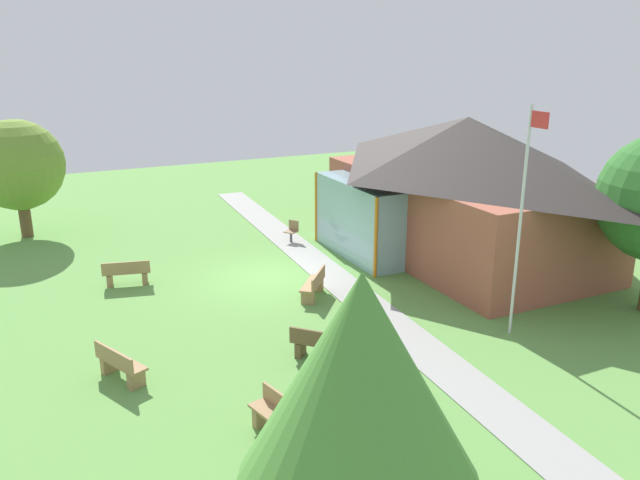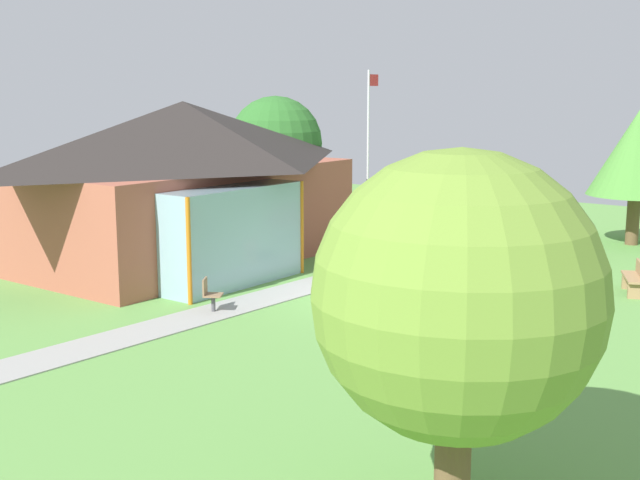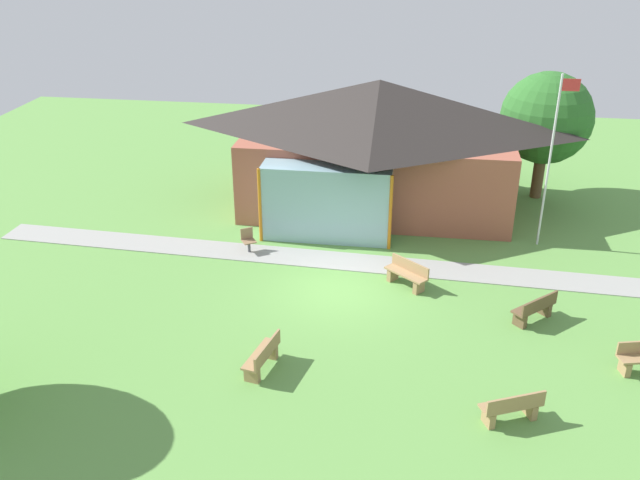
{
  "view_description": "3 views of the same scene",
  "coord_description": "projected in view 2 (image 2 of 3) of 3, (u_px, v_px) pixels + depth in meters",
  "views": [
    {
      "loc": [
        18.51,
        -7.06,
        7.47
      ],
      "look_at": [
        0.97,
        1.29,
        1.43
      ],
      "focal_mm": 35.26,
      "sensor_mm": 36.0,
      "label": 1
    },
    {
      "loc": [
        -17.45,
        -11.71,
        5.38
      ],
      "look_at": [
        -0.0,
        1.36,
        1.4
      ],
      "focal_mm": 45.93,
      "sensor_mm": 36.0,
      "label": 2
    },
    {
      "loc": [
        2.21,
        -18.94,
        10.88
      ],
      "look_at": [
        -0.77,
        1.32,
        1.04
      ],
      "focal_mm": 38.72,
      "sensor_mm": 36.0,
      "label": 3
    }
  ],
  "objects": [
    {
      "name": "tree_lawn_corner",
      "position": [
        458.0,
        297.0,
        9.86
      ],
      "size": [
        3.58,
        3.58,
        4.74
      ],
      "color": "brown",
      "rests_on": "ground_plane"
    },
    {
      "name": "footpath",
      "position": [
        305.0,
        287.0,
        22.72
      ],
      "size": [
        25.33,
        2.54,
        0.03
      ],
      "primitive_type": "cube",
      "rotation": [
        0.0,
        0.0,
        -0.05
      ],
      "color": "#999993",
      "rests_on": "ground_plane"
    },
    {
      "name": "tree_far_east",
      "position": [
        637.0,
        153.0,
        28.54
      ],
      "size": [
        3.35,
        3.35,
        4.78
      ],
      "color": "brown",
      "rests_on": "ground_plane"
    },
    {
      "name": "flagpole",
      "position": [
        368.0,
        150.0,
        28.83
      ],
      "size": [
        0.64,
        0.08,
        6.1
      ],
      "color": "silver",
      "rests_on": "ground_plane"
    },
    {
      "name": "pavilion",
      "position": [
        187.0,
        179.0,
        25.77
      ],
      "size": [
        11.28,
        7.56,
        5.07
      ],
      "color": "#A35642",
      "rests_on": "ground_plane"
    },
    {
      "name": "bench_front_right",
      "position": [
        635.0,
        279.0,
        21.96
      ],
      "size": [
        1.55,
        1.01,
        0.84
      ],
      "rotation": [
        0.0,
        0.0,
        0.42
      ],
      "color": "#9E7A51",
      "rests_on": "ground_plane"
    },
    {
      "name": "tree_behind_pavilion_right",
      "position": [
        276.0,
        144.0,
        31.99
      ],
      "size": [
        3.66,
        3.66,
        5.21
      ],
      "color": "brown",
      "rests_on": "ground_plane"
    },
    {
      "name": "patio_chair_west",
      "position": [
        211.0,
        296.0,
        20.11
      ],
      "size": [
        0.61,
        0.61,
        0.86
      ],
      "rotation": [
        0.0,
        0.0,
        3.72
      ],
      "color": "#8C6B4C",
      "rests_on": "ground_plane"
    },
    {
      "name": "bench_rear_near_path",
      "position": [
        388.0,
        267.0,
        23.54
      ],
      "size": [
        1.44,
        1.29,
        0.84
      ],
      "rotation": [
        0.0,
        0.0,
        2.45
      ],
      "color": "#9E7A51",
      "rests_on": "ground_plane"
    },
    {
      "name": "bench_lawn_far_right",
      "position": [
        588.0,
        248.0,
        26.31
      ],
      "size": [
        1.56,
        0.79,
        0.84
      ],
      "rotation": [
        0.0,
        0.0,
        3.38
      ],
      "color": "#9E7A51",
      "rests_on": "ground_plane"
    },
    {
      "name": "bench_front_center",
      "position": [
        497.0,
        324.0,
        17.76
      ],
      "size": [
        0.76,
        1.56,
        0.84
      ],
      "rotation": [
        0.0,
        0.0,
        1.35
      ],
      "color": "#9E7A51",
      "rests_on": "ground_plane"
    },
    {
      "name": "ground_plane",
      "position": [
        361.0,
        298.0,
        21.61
      ],
      "size": [
        44.0,
        44.0,
        0.0
      ],
      "primitive_type": "plane",
      "color": "#609947"
    },
    {
      "name": "bench_mid_right",
      "position": [
        494.0,
        253.0,
        25.56
      ],
      "size": [
        1.39,
        1.35,
        0.84
      ],
      "rotation": [
        0.0,
        0.0,
        0.76
      ],
      "color": "brown",
      "rests_on": "ground_plane"
    }
  ]
}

